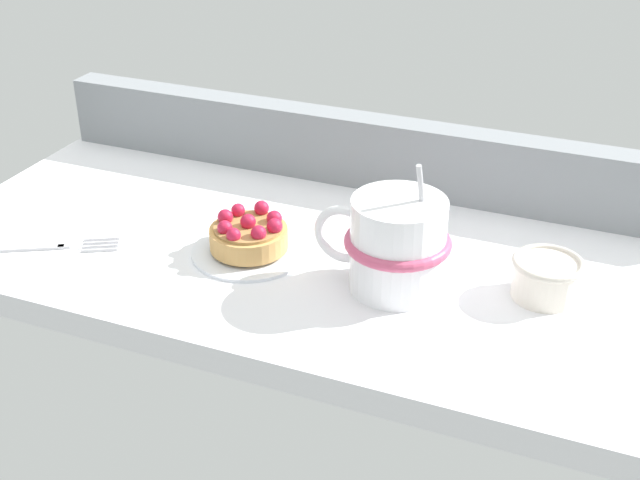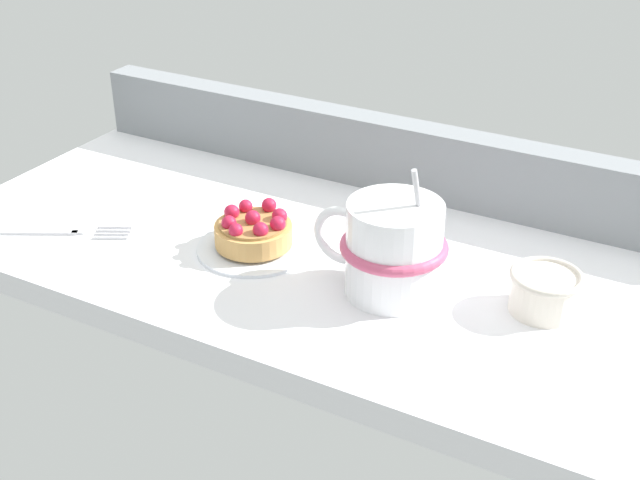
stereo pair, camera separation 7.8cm
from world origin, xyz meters
The scene contains 7 objects.
ground_plane centered at (0.00, 0.00, -1.31)cm, with size 76.36×36.23×2.62cm, color white.
window_rail_back centered at (0.00, 16.32, 3.97)cm, with size 74.83×3.58×7.94cm, color gray.
dessert_plate centered at (-4.96, -3.01, 0.31)cm, with size 11.26×11.26×0.67cm.
raspberry_tart centered at (-4.94, -2.99, 2.09)cm, with size 7.59×7.59×3.56cm.
coffee_mug centered at (9.92, -3.51, 4.42)cm, with size 12.80×9.62×12.41cm.
dessert_fork centered at (-25.21, -10.59, 0.30)cm, with size 16.27×9.72×0.60cm.
sugar_bowl centered at (22.87, -0.34, 2.02)cm, with size 6.36×6.36×3.76cm.
Camera 1 is at (28.36, -66.41, 41.14)cm, focal length 47.42 mm.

